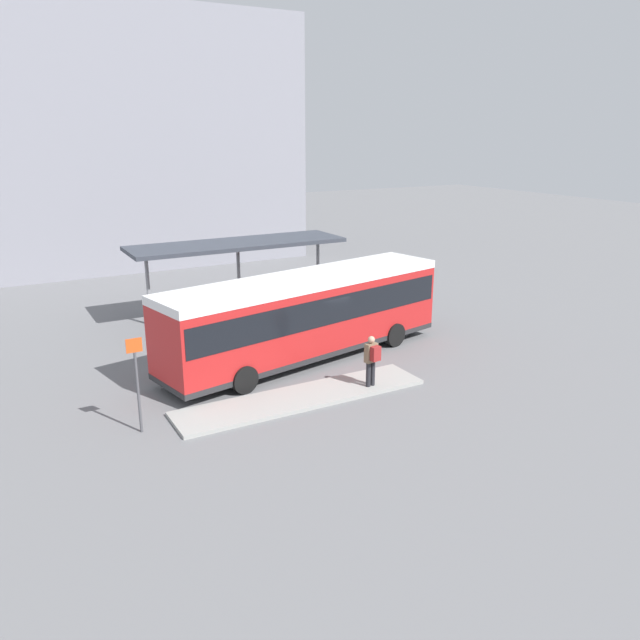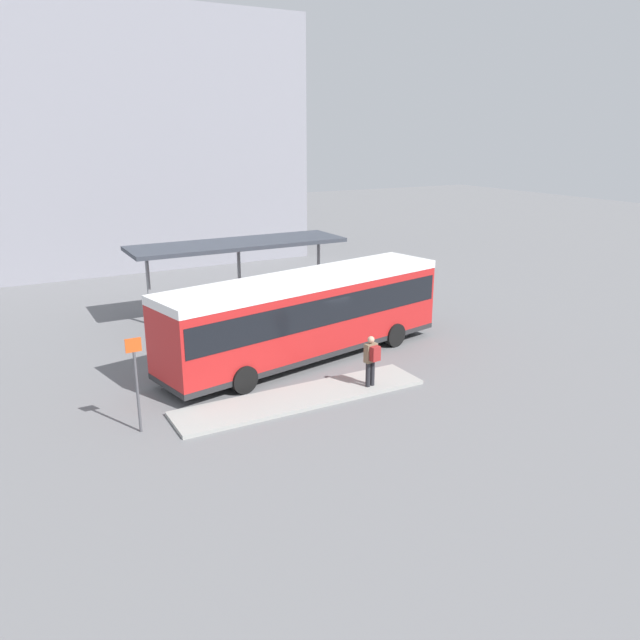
# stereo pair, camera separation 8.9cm
# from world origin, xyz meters

# --- Properties ---
(ground_plane) EXTENTS (120.00, 120.00, 0.00)m
(ground_plane) POSITION_xyz_m (0.00, 0.00, 0.00)
(ground_plane) COLOR slate
(curb_island) EXTENTS (8.32, 1.80, 0.12)m
(curb_island) POSITION_xyz_m (-1.85, -3.19, 0.06)
(curb_island) COLOR #9E9E99
(curb_island) RESTS_ON ground_plane
(city_bus) EXTENTS (11.80, 4.69, 3.19)m
(city_bus) POSITION_xyz_m (0.01, 0.00, 1.86)
(city_bus) COLOR red
(city_bus) RESTS_ON ground_plane
(pedestrian_waiting) EXTENTS (0.45, 0.48, 1.72)m
(pedestrian_waiting) POSITION_xyz_m (0.49, -3.62, 1.11)
(pedestrian_waiting) COLOR #232328
(pedestrian_waiting) RESTS_ON curb_island
(bicycle_blue) EXTENTS (0.48, 1.74, 0.75)m
(bicycle_blue) POSITION_xyz_m (8.29, 5.20, 0.38)
(bicycle_blue) COLOR black
(bicycle_blue) RESTS_ON ground_plane
(bicycle_white) EXTENTS (0.48, 1.54, 0.67)m
(bicycle_white) POSITION_xyz_m (8.08, 5.98, 0.34)
(bicycle_white) COLOR black
(bicycle_white) RESTS_ON ground_plane
(bicycle_green) EXTENTS (0.48, 1.70, 0.74)m
(bicycle_green) POSITION_xyz_m (8.06, 6.76, 0.37)
(bicycle_green) COLOR black
(bicycle_green) RESTS_ON ground_plane
(station_shelter) EXTENTS (9.92, 2.94, 3.34)m
(station_shelter) POSITION_xyz_m (0.23, 7.16, 3.18)
(station_shelter) COLOR #383D47
(station_shelter) RESTS_ON ground_plane
(potted_planter_near_shelter) EXTENTS (0.84, 0.84, 1.31)m
(potted_planter_near_shelter) POSITION_xyz_m (-0.65, 4.56, 0.68)
(potted_planter_near_shelter) COLOR slate
(potted_planter_near_shelter) RESTS_ON ground_plane
(potted_planter_far_side) EXTENTS (0.79, 0.79, 1.29)m
(potted_planter_far_side) POSITION_xyz_m (3.03, 4.72, 0.68)
(potted_planter_far_side) COLOR slate
(potted_planter_far_side) RESTS_ON ground_plane
(platform_sign) EXTENTS (0.44, 0.08, 2.80)m
(platform_sign) POSITION_xyz_m (-6.89, -2.99, 1.56)
(platform_sign) COLOR #4C4C51
(platform_sign) RESTS_ON ground_plane
(station_building) EXTENTS (23.96, 11.06, 15.29)m
(station_building) POSITION_xyz_m (-2.47, 23.52, 7.64)
(station_building) COLOR gray
(station_building) RESTS_ON ground_plane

